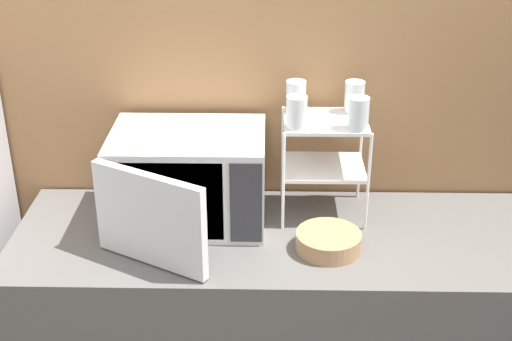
{
  "coord_description": "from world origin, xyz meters",
  "views": [
    {
      "loc": [
        -0.08,
        -1.72,
        2.16
      ],
      "look_at": [
        -0.12,
        0.34,
        1.15
      ],
      "focal_mm": 50.0,
      "sensor_mm": 36.0,
      "label": 1
    }
  ],
  "objects_px": {
    "glass_front_left": "(297,112)",
    "glass_front_right": "(358,114)",
    "microwave": "(187,179)",
    "glass_back_right": "(354,97)",
    "bowl": "(328,242)",
    "glass_back_left": "(296,96)",
    "dish_rack": "(324,147)"
  },
  "relations": [
    {
      "from": "dish_rack",
      "to": "glass_back_left",
      "type": "height_order",
      "value": "glass_back_left"
    },
    {
      "from": "glass_back_left",
      "to": "microwave",
      "type": "bearing_deg",
      "value": -158.48
    },
    {
      "from": "dish_rack",
      "to": "glass_back_right",
      "type": "bearing_deg",
      "value": 36.37
    },
    {
      "from": "glass_front_right",
      "to": "bowl",
      "type": "distance_m",
      "value": 0.42
    },
    {
      "from": "glass_back_right",
      "to": "glass_back_left",
      "type": "xyz_separation_m",
      "value": [
        -0.2,
        0.0,
        0.0
      ]
    },
    {
      "from": "glass_front_left",
      "to": "glass_back_left",
      "type": "relative_size",
      "value": 1.0
    },
    {
      "from": "glass_front_left",
      "to": "glass_front_right",
      "type": "height_order",
      "value": "same"
    },
    {
      "from": "glass_back_left",
      "to": "glass_front_right",
      "type": "bearing_deg",
      "value": -38.59
    },
    {
      "from": "bowl",
      "to": "glass_front_left",
      "type": "bearing_deg",
      "value": 121.36
    },
    {
      "from": "glass_front_right",
      "to": "bowl",
      "type": "relative_size",
      "value": 0.51
    },
    {
      "from": "microwave",
      "to": "bowl",
      "type": "distance_m",
      "value": 0.51
    },
    {
      "from": "microwave",
      "to": "glass_front_left",
      "type": "xyz_separation_m",
      "value": [
        0.36,
        -0.01,
        0.24
      ]
    },
    {
      "from": "glass_back_left",
      "to": "bowl",
      "type": "height_order",
      "value": "glass_back_left"
    },
    {
      "from": "glass_front_left",
      "to": "glass_front_right",
      "type": "bearing_deg",
      "value": -1.67
    },
    {
      "from": "microwave",
      "to": "glass_back_right",
      "type": "distance_m",
      "value": 0.63
    },
    {
      "from": "glass_back_right",
      "to": "bowl",
      "type": "xyz_separation_m",
      "value": [
        -0.09,
        -0.32,
        -0.37
      ]
    },
    {
      "from": "glass_back_right",
      "to": "glass_front_right",
      "type": "distance_m",
      "value": 0.15
    },
    {
      "from": "glass_front_left",
      "to": "glass_back_right",
      "type": "bearing_deg",
      "value": 36.66
    },
    {
      "from": "microwave",
      "to": "glass_front_left",
      "type": "relative_size",
      "value": 5.39
    },
    {
      "from": "microwave",
      "to": "dish_rack",
      "type": "bearing_deg",
      "value": 8.59
    },
    {
      "from": "dish_rack",
      "to": "bowl",
      "type": "xyz_separation_m",
      "value": [
        0.01,
        -0.25,
        -0.22
      ]
    },
    {
      "from": "microwave",
      "to": "glass_back_left",
      "type": "xyz_separation_m",
      "value": [
        0.36,
        0.14,
        0.24
      ]
    },
    {
      "from": "dish_rack",
      "to": "bowl",
      "type": "bearing_deg",
      "value": -88.73
    },
    {
      "from": "glass_back_left",
      "to": "bowl",
      "type": "bearing_deg",
      "value": -72.23
    },
    {
      "from": "microwave",
      "to": "glass_back_right",
      "type": "height_order",
      "value": "glass_back_right"
    },
    {
      "from": "dish_rack",
      "to": "glass_front_right",
      "type": "xyz_separation_m",
      "value": [
        0.1,
        -0.08,
        0.15
      ]
    },
    {
      "from": "glass_back_left",
      "to": "bowl",
      "type": "xyz_separation_m",
      "value": [
        0.1,
        -0.32,
        -0.37
      ]
    },
    {
      "from": "microwave",
      "to": "glass_back_left",
      "type": "height_order",
      "value": "glass_back_left"
    },
    {
      "from": "microwave",
      "to": "dish_rack",
      "type": "relative_size",
      "value": 1.67
    },
    {
      "from": "glass_front_right",
      "to": "glass_front_left",
      "type": "bearing_deg",
      "value": 178.33
    },
    {
      "from": "microwave",
      "to": "glass_back_right",
      "type": "relative_size",
      "value": 5.39
    },
    {
      "from": "glass_back_right",
      "to": "glass_back_left",
      "type": "distance_m",
      "value": 0.2
    }
  ]
}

